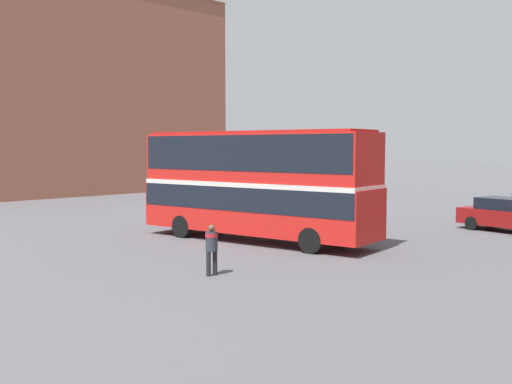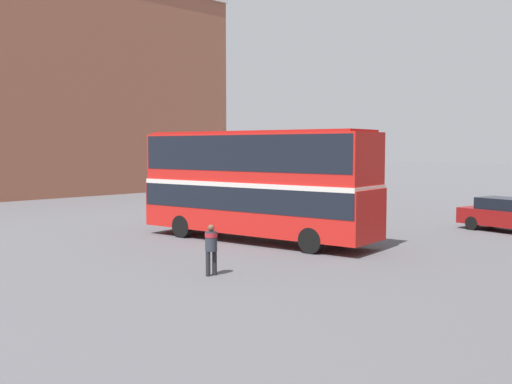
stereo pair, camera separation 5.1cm
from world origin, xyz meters
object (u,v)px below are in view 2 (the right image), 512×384
object	(u,v)px
parked_car_kerb_far	(508,215)
no_entry_sign	(150,195)
double_decker_bus	(256,179)
pedestrian_foreground	(211,244)

from	to	relation	value
parked_car_kerb_far	no_entry_sign	distance (m)	17.84
double_decker_bus	no_entry_sign	world-z (taller)	double_decker_bus
double_decker_bus	pedestrian_foreground	world-z (taller)	double_decker_bus
pedestrian_foreground	parked_car_kerb_far	distance (m)	16.57
no_entry_sign	double_decker_bus	bearing A→B (deg)	-1.60
pedestrian_foreground	double_decker_bus	bearing A→B (deg)	-49.41
pedestrian_foreground	parked_car_kerb_far	xyz separation A→B (m)	(2.79, 16.33, -0.18)
double_decker_bus	pedestrian_foreground	size ratio (longest dim) A/B	6.84
parked_car_kerb_far	no_entry_sign	size ratio (longest dim) A/B	2.10
pedestrian_foreground	no_entry_sign	size ratio (longest dim) A/B	0.72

